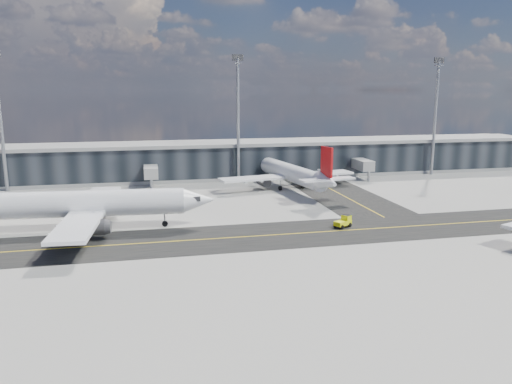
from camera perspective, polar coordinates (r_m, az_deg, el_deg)
The scene contains 8 objects.
ground at distance 71.33m, azimuth 5.07°, elevation -5.67°, with size 300.00×300.00×0.00m, color gray.
taxiway_lanes at distance 82.31m, azimuth 5.43°, elevation -3.32°, with size 180.00×63.00×0.03m.
terminal_concourse at distance 122.81m, azimuth -2.59°, elevation 3.60°, with size 152.00×19.80×8.80m.
floodlight_masts at distance 114.92m, azimuth -2.06°, elevation 8.83°, with size 102.50×0.70×28.90m.
airliner_af at distance 80.67m, azimuth -19.64°, elevation -1.33°, with size 41.06×35.02×12.16m.
airliner_redtail at distance 107.63m, azimuth 4.03°, elevation 2.17°, with size 31.10×36.30×10.77m.
baggage_tug at distance 79.42m, azimuth 10.01°, elevation -3.31°, with size 3.24×2.67×1.84m.
service_van at distance 115.36m, azimuth 5.79°, elevation 1.34°, with size 2.40×5.21×1.45m, color white.
Camera 1 is at (-20.78, -64.90, 21.07)m, focal length 35.00 mm.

